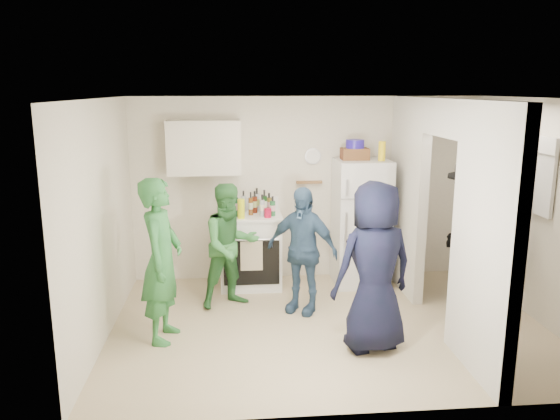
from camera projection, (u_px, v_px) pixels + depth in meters
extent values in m
plane|color=tan|center=(328.00, 325.00, 6.12)|extent=(4.80, 4.80, 0.00)
plane|color=silver|center=(309.00, 189.00, 7.50)|extent=(4.80, 0.00, 4.80)
plane|color=silver|center=(370.00, 268.00, 4.19)|extent=(4.80, 0.00, 4.80)
plane|color=silver|center=(102.00, 222.00, 5.64)|extent=(0.00, 3.40, 3.40)
plane|color=silver|center=(544.00, 213.00, 6.05)|extent=(0.00, 3.40, 3.40)
plane|color=white|center=(333.00, 98.00, 5.57)|extent=(4.80, 4.80, 0.00)
cube|color=silver|center=(407.00, 196.00, 7.02)|extent=(0.12, 1.20, 2.50)
cube|color=silver|center=(485.00, 243.00, 4.88)|extent=(0.12, 1.20, 2.50)
cube|color=silver|center=(446.00, 118.00, 5.72)|extent=(0.12, 1.00, 0.40)
cube|color=white|center=(251.00, 250.00, 7.27)|extent=(0.82, 0.69, 0.98)
cube|color=silver|center=(204.00, 147.00, 7.07)|extent=(0.95, 0.34, 0.70)
cube|color=silver|center=(361.00, 223.00, 7.29)|extent=(0.69, 0.67, 1.69)
cube|color=brown|center=(355.00, 154.00, 7.13)|extent=(0.35, 0.25, 0.15)
cylinder|color=#25169A|center=(355.00, 144.00, 7.10)|extent=(0.24, 0.24, 0.11)
cylinder|color=yellow|center=(382.00, 151.00, 7.00)|extent=(0.09, 0.09, 0.25)
cylinder|color=white|center=(313.00, 156.00, 7.38)|extent=(0.22, 0.02, 0.22)
cube|color=olive|center=(309.00, 182.00, 7.43)|extent=(0.35, 0.08, 0.03)
cube|color=black|center=(536.00, 174.00, 6.15)|extent=(0.03, 0.70, 0.80)
cube|color=white|center=(535.00, 174.00, 6.15)|extent=(0.04, 0.76, 0.86)
cube|color=white|center=(536.00, 143.00, 6.07)|extent=(0.04, 0.82, 0.18)
cylinder|color=#CFD511|center=(241.00, 209.00, 6.91)|extent=(0.09, 0.09, 0.25)
cylinder|color=#AC0B2F|center=(268.00, 213.00, 6.98)|extent=(0.09, 0.09, 0.12)
imported|color=#327D37|center=(162.00, 260.00, 5.62)|extent=(0.51, 0.69, 1.73)
imported|color=#357332|center=(231.00, 246.00, 6.54)|extent=(0.90, 0.82, 1.51)
imported|color=#365677|center=(302.00, 250.00, 6.37)|extent=(0.94, 0.78, 1.51)
imported|color=black|center=(374.00, 267.00, 5.41)|extent=(0.96, 0.75, 1.73)
imported|color=black|center=(472.00, 234.00, 6.45)|extent=(0.71, 1.20, 1.84)
cylinder|color=brown|center=(229.00, 202.00, 7.21)|extent=(0.07, 0.07, 0.29)
cylinder|color=#1C552C|center=(236.00, 204.00, 7.02)|extent=(0.07, 0.07, 0.33)
cylinder|color=#ACB4BA|center=(244.00, 201.00, 7.28)|extent=(0.06, 0.06, 0.29)
cylinder|color=#5C3410|center=(251.00, 204.00, 7.10)|extent=(0.06, 0.06, 0.30)
cylinder|color=#B3BAC6|center=(257.00, 200.00, 7.32)|extent=(0.07, 0.07, 0.32)
cylinder|color=#133413|center=(264.00, 202.00, 7.18)|extent=(0.07, 0.07, 0.32)
cylinder|color=olive|center=(269.00, 202.00, 7.30)|extent=(0.08, 0.08, 0.25)
cylinder|color=#B4BCC1|center=(227.00, 204.00, 6.99)|extent=(0.08, 0.08, 0.32)
cylinder|color=#501C0D|center=(255.00, 202.00, 7.23)|extent=(0.07, 0.07, 0.29)
cylinder|color=#226333|center=(273.00, 206.00, 7.06)|extent=(0.07, 0.07, 0.26)
cylinder|color=olive|center=(233.00, 204.00, 7.17)|extent=(0.08, 0.08, 0.26)
cylinder|color=#9EA2AE|center=(262.00, 205.00, 7.03)|extent=(0.06, 0.06, 0.29)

